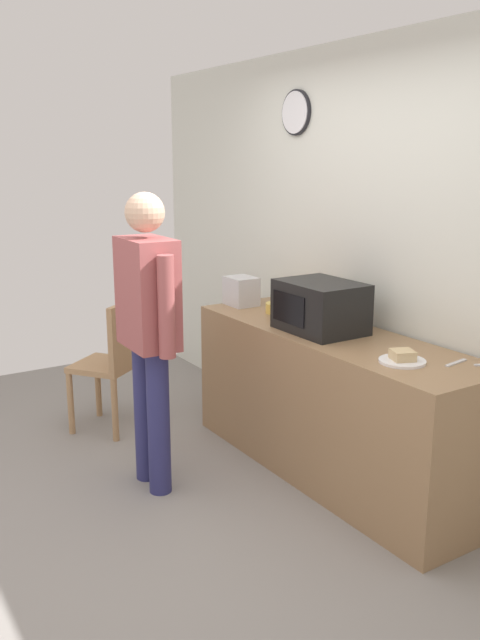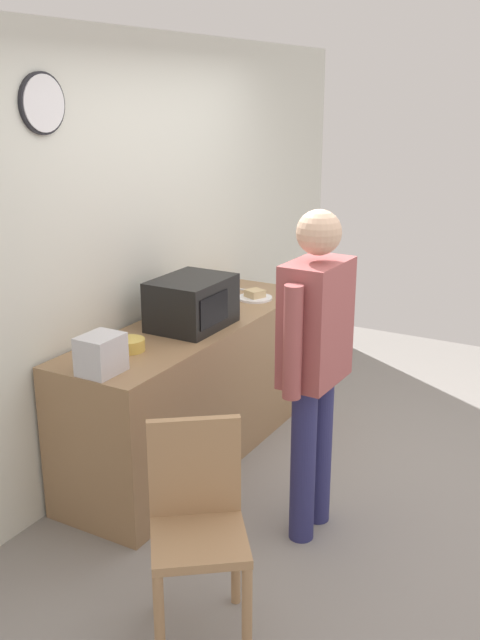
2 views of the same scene
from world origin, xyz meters
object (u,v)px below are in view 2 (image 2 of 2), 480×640
microwave (192,303)px  fork_utensil (238,289)px  sandwich_plate (255,296)px  person_standing (315,352)px  toaster (101,354)px  spoon_utensil (232,283)px  wooden_chair (197,518)px  salad_bowl (130,345)px

microwave → fork_utensil: 0.90m
microwave → sandwich_plate: size_ratio=2.10×
sandwich_plate → person_standing: (-1.06, -0.91, 0.10)m
person_standing → toaster: bearing=118.3°
microwave → person_standing: size_ratio=0.29×
sandwich_plate → person_standing: 1.41m
toaster → spoon_utensil: toaster is taller
microwave → fork_utensil: microwave is taller
sandwich_plate → toaster: size_ratio=1.08×
sandwich_plate → wooden_chair: 2.15m
spoon_utensil → wooden_chair: size_ratio=0.18×
salad_bowl → fork_utensil: salad_bowl is taller
sandwich_plate → wooden_chair: (-1.97, -0.78, -0.39)m
salad_bowl → person_standing: (0.18, -1.03, 0.09)m
toaster → sandwich_plate: bearing=-1.1°
spoon_utensil → person_standing: (-1.34, -1.25, 0.12)m
sandwich_plate → fork_utensil: size_ratio=1.40×
microwave → wooden_chair: (-1.25, -0.83, -0.52)m
fork_utensil → spoon_utensil: 0.17m
fork_utensil → toaster: bearing=-173.8°
microwave → salad_bowl: 0.54m
microwave → salad_bowl: size_ratio=3.00×
microwave → wooden_chair: size_ratio=0.53×
toaster → person_standing: size_ratio=0.13×
person_standing → spoon_utensil: bearing=43.1°
toaster → fork_utensil: bearing=6.2°
toaster → fork_utensil: toaster is taller
person_standing → salad_bowl: bearing=99.8°
spoon_utensil → wooden_chair: wooden_chair is taller
sandwich_plate → toaster: toaster is taller
sandwich_plate → salad_bowl: bearing=174.9°
sandwich_plate → wooden_chair: sandwich_plate is taller
sandwich_plate → spoon_utensil: (0.27, 0.34, -0.02)m
fork_utensil → spoon_utensil: same height
microwave → fork_utensil: bearing=11.4°
spoon_utensil → microwave: bearing=-163.3°
sandwich_plate → microwave: bearing=176.5°
fork_utensil → sandwich_plate: bearing=-125.7°
fork_utensil → wooden_chair: (-2.12, -1.00, -0.37)m
microwave → sandwich_plate: (0.72, -0.04, -0.13)m
toaster → spoon_utensil: bearing=9.5°
salad_bowl → person_standing: 1.04m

